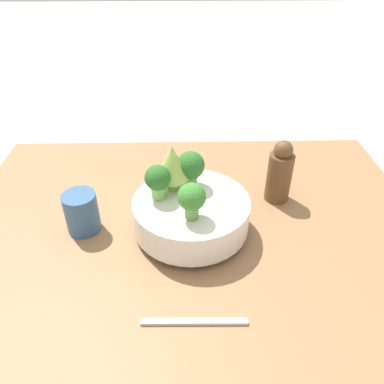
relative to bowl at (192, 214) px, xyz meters
name	(u,v)px	position (x,y,z in m)	size (l,w,h in m)	color
ground_plane	(192,252)	(0.00, -0.03, -0.07)	(6.00, 6.00, 0.00)	silver
table	(192,247)	(0.00, -0.03, -0.06)	(0.98, 0.83, 0.03)	olive
bowl	(192,214)	(0.00, 0.00, 0.00)	(0.23, 0.23, 0.08)	silver
broccoli_floret_back	(193,167)	(0.00, 0.05, 0.08)	(0.06, 0.06, 0.08)	#609347
romanesco_piece_far	(172,163)	(-0.04, 0.04, 0.09)	(0.07, 0.07, 0.10)	#7AB256
broccoli_floret_front	(191,199)	(0.00, -0.05, 0.07)	(0.05, 0.05, 0.07)	#609347
broccoli_floret_left	(158,180)	(-0.06, 0.01, 0.07)	(0.05, 0.05, 0.07)	#7AB256
cup	(82,212)	(-0.22, 0.01, 0.00)	(0.07, 0.07, 0.08)	#33567F
pepper_mill	(280,173)	(0.19, 0.11, 0.02)	(0.05, 0.05, 0.14)	brown
fork	(194,322)	(0.00, -0.22, -0.04)	(0.17, 0.01, 0.01)	silver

